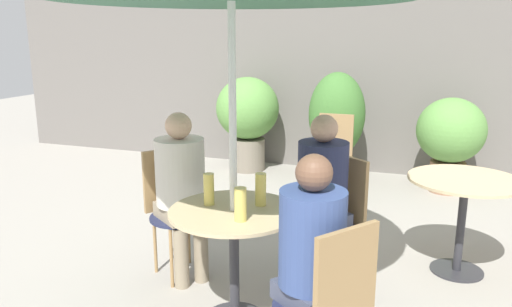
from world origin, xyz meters
TOP-DOWN VIEW (x-y plane):
  - storefront_wall at (0.00, 3.75)m, footprint 10.00×0.06m
  - cafe_table_near at (-0.09, -0.03)m, footprint 0.77×0.77m
  - cafe_table_far at (1.24, 1.12)m, footprint 0.81×0.81m
  - bistro_chair_0 at (0.58, -0.52)m, footprint 0.49×0.48m
  - bistro_chair_1 at (0.40, 0.65)m, footprint 0.48×0.49m
  - bistro_chair_2 at (-0.77, 0.46)m, footprint 0.49×0.48m
  - bistro_chair_4 at (0.05, 2.44)m, footprint 0.42×0.42m
  - seated_person_0 at (0.46, -0.43)m, footprint 0.41×0.40m
  - seated_person_1 at (0.31, 0.52)m, footprint 0.42×0.42m
  - seated_person_2 at (-0.64, 0.37)m, footprint 0.44×0.43m
  - beer_glass_0 at (0.03, 0.10)m, footprint 0.07×0.07m
  - beer_glass_1 at (-0.27, 0.01)m, footprint 0.06×0.06m
  - beer_glass_2 at (0.01, -0.18)m, footprint 0.07×0.07m
  - potted_plant_0 at (-1.23, 3.31)m, footprint 0.80×0.80m
  - potted_plant_1 at (-0.07, 3.20)m, footprint 0.66×0.66m
  - potted_plant_2 at (1.20, 3.18)m, footprint 0.74×0.74m

SIDE VIEW (x-z plane):
  - bistro_chair_0 at x=0.58m, z-range 0.09..1.01m
  - bistro_chair_1 at x=0.40m, z-range 0.09..1.01m
  - bistro_chair_2 at x=-0.77m, z-range 0.09..1.01m
  - bistro_chair_4 at x=0.05m, z-range 0.09..1.01m
  - cafe_table_near at x=-0.09m, z-range 0.21..0.93m
  - cafe_table_far at x=1.24m, z-range 0.21..0.94m
  - potted_plant_2 at x=1.20m, z-range 0.11..1.17m
  - seated_person_0 at x=0.46m, z-range 0.12..1.32m
  - seated_person_2 at x=-0.64m, z-range 0.11..1.33m
  - potted_plant_0 at x=-1.23m, z-range 0.12..1.33m
  - seated_person_1 at x=0.31m, z-range 0.11..1.34m
  - potted_plant_1 at x=-0.07m, z-range 0.08..1.38m
  - beer_glass_2 at x=0.01m, z-range 0.72..0.92m
  - beer_glass_1 at x=-0.27m, z-range 0.72..0.92m
  - beer_glass_0 at x=0.03m, z-range 0.72..0.92m
  - storefront_wall at x=0.00m, z-range 0.00..3.00m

